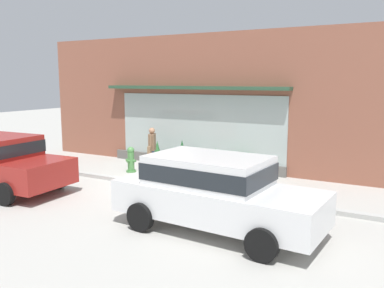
% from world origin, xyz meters
% --- Properties ---
extents(ground_plane, '(60.00, 60.00, 0.00)m').
position_xyz_m(ground_plane, '(0.00, 0.00, 0.00)').
color(ground_plane, '#B2AFA8').
extents(curb_strip, '(14.00, 0.24, 0.12)m').
position_xyz_m(curb_strip, '(0.00, -0.20, 0.06)').
color(curb_strip, '#B2B2AD').
rests_on(curb_strip, ground_plane).
extents(storefront, '(14.00, 0.81, 4.96)m').
position_xyz_m(storefront, '(0.00, 3.19, 2.43)').
color(storefront, '#935642').
rests_on(storefront, ground_plane).
extents(fire_hydrant, '(0.42, 0.39, 0.92)m').
position_xyz_m(fire_hydrant, '(-1.50, 1.07, 0.45)').
color(fire_hydrant, '#4C8C47').
rests_on(fire_hydrant, ground_plane).
extents(pedestrian_with_handbag, '(0.33, 0.67, 1.60)m').
position_xyz_m(pedestrian_with_handbag, '(-0.84, 1.44, 0.93)').
color(pedestrian_with_handbag, '#475675').
rests_on(pedestrian_with_handbag, ground_plane).
extents(parked_car_white, '(4.67, 2.19, 1.65)m').
position_xyz_m(parked_car_white, '(3.64, -2.67, 0.93)').
color(parked_car_white, white).
rests_on(parked_car_white, ground_plane).
extents(potted_plant_by_entrance, '(0.40, 0.40, 1.12)m').
position_xyz_m(potted_plant_by_entrance, '(-0.09, 2.29, 0.53)').
color(potted_plant_by_entrance, '#33473D').
rests_on(potted_plant_by_entrance, ground_plane).
extents(potted_plant_trailing_edge, '(0.36, 0.36, 0.98)m').
position_xyz_m(potted_plant_trailing_edge, '(-1.31, 2.48, 0.46)').
color(potted_plant_trailing_edge, '#4C4C51').
rests_on(potted_plant_trailing_edge, ground_plane).
extents(potted_plant_near_hydrant, '(0.60, 0.60, 0.70)m').
position_xyz_m(potted_plant_near_hydrant, '(2.01, 2.64, 0.35)').
color(potted_plant_near_hydrant, '#9E6042').
rests_on(potted_plant_near_hydrant, ground_plane).
extents(potted_plant_window_left, '(0.29, 0.29, 0.90)m').
position_xyz_m(potted_plant_window_left, '(1.20, 2.46, 0.43)').
color(potted_plant_window_left, '#B7B2A3').
rests_on(potted_plant_window_left, ground_plane).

